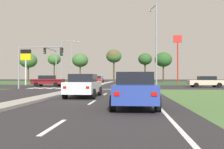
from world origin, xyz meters
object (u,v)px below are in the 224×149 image
at_px(treeline_near, 28,61).
at_px(treeline_second, 54,60).
at_px(car_blue_fifth, 135,89).
at_px(street_lamp_fourth, 72,60).
at_px(treeline_sixth, 145,59).
at_px(car_maroon_fourth, 48,81).
at_px(car_beige_second, 206,82).
at_px(car_white_third, 84,85).
at_px(treeline_seventh, 163,60).
at_px(traffic_signal_near_left, 36,58).
at_px(street_lamp_second, 156,41).
at_px(traffic_signal_far_left, 52,60).
at_px(treeline_fifth, 114,56).
at_px(car_red_near, 99,79).
at_px(treeline_fourth, 114,56).
at_px(treeline_third, 80,60).
at_px(fuel_price_totem, 26,59).
at_px(fastfood_pole_sign, 178,48).
at_px(street_lamp_third, 63,59).
at_px(pedestrian_at_median, 101,78).

distance_m(treeline_near, treeline_second, 8.06).
distance_m(car_blue_fifth, street_lamp_fourth, 44.83).
bearing_deg(treeline_sixth, treeline_near, -173.49).
height_order(car_maroon_fourth, street_lamp_fourth, street_lamp_fourth).
distance_m(car_beige_second, car_blue_fifth, 23.08).
distance_m(car_white_third, treeline_seventh, 51.30).
height_order(car_maroon_fourth, traffic_signal_near_left, traffic_signal_near_left).
bearing_deg(street_lamp_second, car_maroon_fourth, 164.88).
bearing_deg(traffic_signal_near_left, traffic_signal_far_left, 100.63).
bearing_deg(treeline_fifth, traffic_signal_far_left, -107.55).
bearing_deg(car_red_near, street_lamp_fourth, 6.99).
relative_size(treeline_near, treeline_fourth, 0.92).
bearing_deg(street_lamp_fourth, street_lamp_second, -55.44).
relative_size(car_red_near, treeline_sixth, 0.52).
height_order(street_lamp_fourth, treeline_near, street_lamp_fourth).
bearing_deg(treeline_third, car_maroon_fourth, -86.21).
relative_size(car_red_near, fuel_price_totem, 0.71).
height_order(car_beige_second, treeline_seventh, treeline_seventh).
height_order(car_blue_fifth, treeline_near, treeline_near).
bearing_deg(car_maroon_fourth, treeline_fourth, 166.80).
bearing_deg(treeline_seventh, car_red_near, -145.47).
bearing_deg(street_lamp_second, fastfood_pole_sign, 72.89).
distance_m(treeline_fourth, treeline_seventh, 13.97).
xyz_separation_m(car_white_third, fastfood_pole_sign, (13.35, 36.21, 7.01)).
distance_m(car_red_near, traffic_signal_far_left, 17.75).
relative_size(car_beige_second, treeline_near, 0.56).
distance_m(car_red_near, traffic_signal_near_left, 28.14).
bearing_deg(treeline_third, street_lamp_second, -62.84).
bearing_deg(car_maroon_fourth, treeline_near, -150.45).
height_order(car_maroon_fourth, treeline_fifth, treeline_fifth).
height_order(traffic_signal_near_left, traffic_signal_far_left, traffic_signal_far_left).
bearing_deg(car_red_near, treeline_third, -51.16).
xyz_separation_m(car_red_near, car_maroon_fourth, (-4.34, -21.26, -0.01)).
xyz_separation_m(street_lamp_second, treeline_seventh, (5.86, 36.73, 0.52)).
height_order(treeline_near, treeline_fourth, treeline_fourth).
bearing_deg(car_red_near, car_beige_second, 128.60).
xyz_separation_m(street_lamp_third, treeline_sixth, (17.74, 21.54, 1.51)).
relative_size(car_blue_fifth, street_lamp_third, 0.52).
distance_m(traffic_signal_near_left, treeline_second, 37.86).
height_order(car_blue_fifth, pedestrian_at_median, pedestrian_at_median).
height_order(traffic_signal_near_left, street_lamp_third, street_lamp_third).
bearing_deg(street_lamp_fourth, car_beige_second, -41.83).
xyz_separation_m(traffic_signal_near_left, street_lamp_second, (14.01, 2.48, 2.15)).
bearing_deg(street_lamp_fourth, fastfood_pole_sign, -2.86).
distance_m(street_lamp_third, pedestrian_at_median, 10.00).
height_order(fastfood_pole_sign, treeline_near, fastfood_pole_sign).
relative_size(car_beige_second, street_lamp_second, 0.45).
relative_size(car_beige_second, car_maroon_fourth, 1.01).
bearing_deg(street_lamp_second, car_beige_second, 25.11).
relative_size(car_white_third, car_maroon_fourth, 0.97).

